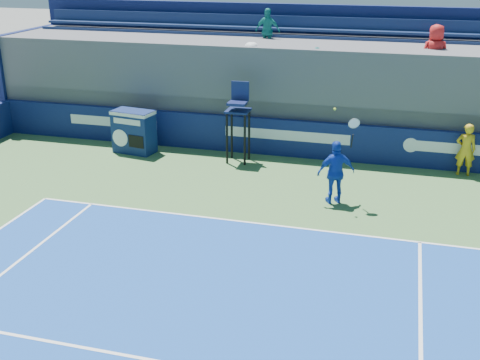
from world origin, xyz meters
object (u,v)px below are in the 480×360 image
(match_clock, at_px, (134,130))
(umpire_chair, at_px, (238,114))
(tennis_player, at_px, (336,172))
(ball_person, at_px, (466,149))

(match_clock, xyz_separation_m, umpire_chair, (3.49, 0.04, 0.79))
(match_clock, relative_size, umpire_chair, 0.57)
(match_clock, distance_m, tennis_player, 7.24)
(ball_person, distance_m, umpire_chair, 6.75)
(match_clock, xyz_separation_m, tennis_player, (6.80, -2.48, 0.11))
(tennis_player, bearing_deg, ball_person, 42.38)
(umpire_chair, xyz_separation_m, tennis_player, (3.31, -2.53, -0.67))
(match_clock, height_order, tennis_player, tennis_player)
(match_clock, bearing_deg, tennis_player, -20.05)
(match_clock, relative_size, tennis_player, 0.55)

